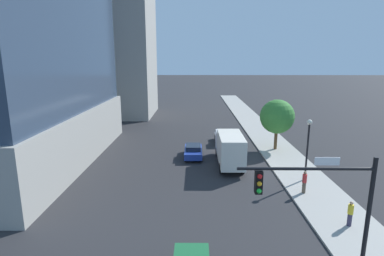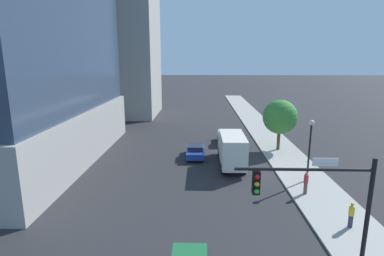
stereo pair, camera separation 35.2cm
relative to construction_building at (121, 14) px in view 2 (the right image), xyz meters
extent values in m
cube|color=#9E9B93|center=(23.87, -29.34, -18.34)|extent=(4.47, 120.00, 0.15)
cube|color=#9E9B93|center=(-5.29, -28.21, -15.73)|extent=(17.77, 26.22, 5.36)
cube|color=#9E9B93|center=(-0.03, 0.02, -1.44)|extent=(12.53, 13.83, 33.96)
cylinder|color=black|center=(22.04, -45.73, -15.19)|extent=(0.20, 0.20, 6.16)
cylinder|color=black|center=(19.03, -45.73, -12.65)|extent=(6.01, 0.14, 0.14)
cube|color=black|center=(17.00, -45.73, -13.27)|extent=(0.32, 0.36, 1.05)
sphere|color=red|center=(17.00, -45.92, -12.93)|extent=(0.22, 0.22, 0.22)
sphere|color=orange|center=(17.00, -45.92, -13.27)|extent=(0.22, 0.22, 0.22)
sphere|color=green|center=(17.00, -45.92, -13.61)|extent=(0.22, 0.22, 0.22)
cube|color=white|center=(19.94, -45.73, -12.30)|extent=(1.10, 0.04, 0.36)
cylinder|color=black|center=(23.83, -33.15, -15.79)|extent=(0.16, 0.16, 4.96)
sphere|color=silver|center=(23.83, -33.15, -13.13)|extent=(0.44, 0.44, 0.44)
cylinder|color=brown|center=(23.63, -23.74, -17.07)|extent=(0.36, 0.36, 2.40)
sphere|color=#387F33|center=(23.63, -23.74, -14.40)|extent=(3.92, 3.92, 3.92)
cube|color=#233D9E|center=(14.02, -26.49, -17.81)|extent=(1.87, 4.22, 0.66)
cube|color=#19212D|center=(14.02, -26.54, -17.25)|extent=(1.57, 2.08, 0.46)
cylinder|color=black|center=(13.20, -25.06, -18.09)|extent=(0.22, 0.64, 0.64)
cylinder|color=black|center=(14.84, -25.06, -18.09)|extent=(0.22, 0.64, 0.64)
cylinder|color=black|center=(13.20, -27.92, -18.09)|extent=(0.22, 0.64, 0.64)
cylinder|color=black|center=(14.84, -27.92, -18.09)|extent=(0.22, 0.64, 0.64)
cube|color=slate|center=(17.66, -20.54, -17.81)|extent=(1.72, 4.17, 0.63)
cube|color=#19212D|center=(17.66, -21.39, -17.23)|extent=(1.45, 2.05, 0.54)
cylinder|color=black|center=(16.90, -19.12, -18.08)|extent=(0.22, 0.67, 0.67)
cylinder|color=black|center=(18.42, -19.12, -18.08)|extent=(0.22, 0.67, 0.67)
cylinder|color=black|center=(16.90, -21.95, -18.08)|extent=(0.22, 0.67, 0.67)
cylinder|color=black|center=(18.42, -21.95, -18.08)|extent=(0.22, 0.67, 0.67)
cube|color=silver|center=(17.66, -25.96, -16.73)|extent=(2.27, 2.19, 2.19)
cube|color=silver|center=(17.66, -29.94, -16.44)|extent=(2.27, 5.49, 2.77)
cylinder|color=black|center=(16.66, -25.96, -17.93)|extent=(0.30, 0.97, 0.97)
cylinder|color=black|center=(18.66, -25.96, -17.93)|extent=(0.30, 0.97, 0.97)
cylinder|color=black|center=(16.66, -31.32, -17.93)|extent=(0.30, 0.97, 0.97)
cylinder|color=black|center=(18.66, -31.32, -17.93)|extent=(0.30, 0.97, 0.97)
cylinder|color=brown|center=(22.77, -35.89, -17.83)|extent=(0.28, 0.28, 0.87)
cylinder|color=red|center=(22.77, -35.89, -17.05)|extent=(0.34, 0.34, 0.67)
sphere|color=#997051|center=(22.77, -35.89, -16.60)|extent=(0.24, 0.24, 0.24)
cylinder|color=#38334C|center=(23.97, -40.76, -17.86)|extent=(0.28, 0.28, 0.81)
cylinder|color=gold|center=(23.97, -40.76, -17.14)|extent=(0.34, 0.34, 0.62)
sphere|color=tan|center=(23.97, -40.76, -16.72)|extent=(0.22, 0.22, 0.22)
camera|label=1|loc=(14.17, -58.49, -7.96)|focal=28.74mm
camera|label=2|loc=(14.52, -58.48, -7.96)|focal=28.74mm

